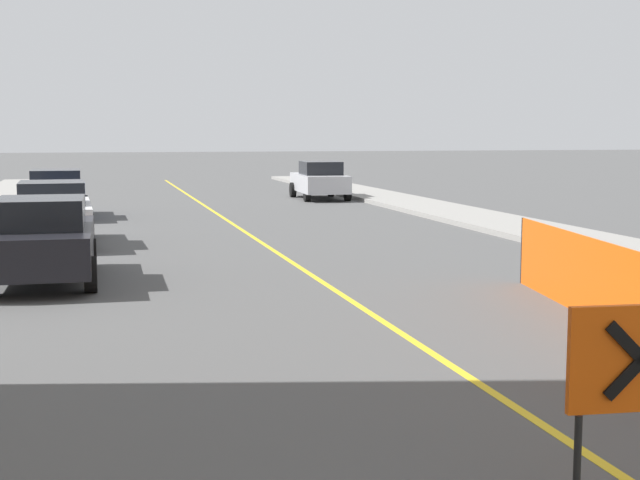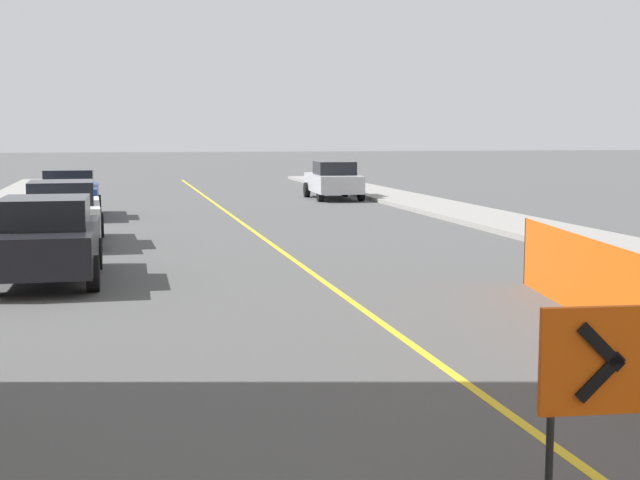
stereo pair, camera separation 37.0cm
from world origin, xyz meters
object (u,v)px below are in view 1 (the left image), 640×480
at_px(arrow_barricade_primary, 634,367).
at_px(parked_car_opposite_side, 320,180).
at_px(parked_car_curb_near, 42,240).
at_px(parked_car_curb_far, 57,194).
at_px(parked_car_curb_mid, 53,213).

xyz_separation_m(arrow_barricade_primary, parked_car_opposite_side, (5.45, 30.81, -0.27)).
xyz_separation_m(parked_car_curb_near, parked_car_curb_far, (-0.24, 13.17, 0.00)).
relative_size(parked_car_curb_far, parked_car_opposite_side, 0.99).
distance_m(arrow_barricade_primary, parked_car_curb_mid, 17.94).
xyz_separation_m(arrow_barricade_primary, parked_car_curb_near, (-4.72, 11.55, -0.27)).
distance_m(arrow_barricade_primary, parked_car_opposite_side, 31.29).
relative_size(parked_car_curb_mid, parked_car_opposite_side, 0.99).
relative_size(arrow_barricade_primary, parked_car_curb_mid, 0.35).
xyz_separation_m(parked_car_curb_mid, parked_car_opposite_side, (10.22, 13.52, 0.00)).
distance_m(parked_car_curb_near, parked_car_opposite_side, 21.79).
height_order(arrow_barricade_primary, parked_car_curb_far, parked_car_curb_far).
bearing_deg(parked_car_curb_far, arrow_barricade_primary, -79.23).
bearing_deg(parked_car_curb_far, parked_car_curb_mid, -89.10).
bearing_deg(parked_car_opposite_side, arrow_barricade_primary, -97.25).
height_order(parked_car_curb_near, parked_car_curb_far, same).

